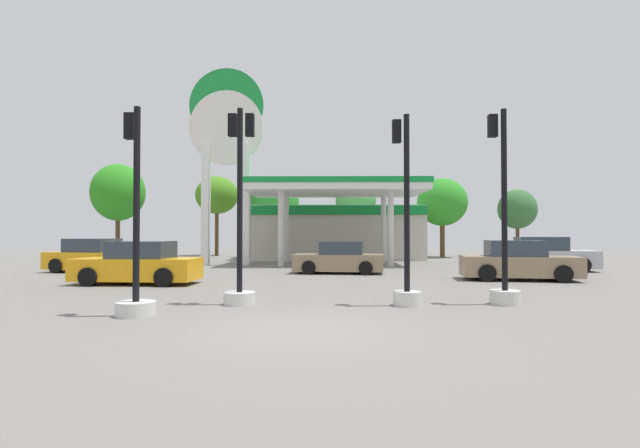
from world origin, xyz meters
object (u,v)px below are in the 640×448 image
(car_4, at_px, (544,255))
(traffic_signal_2, at_px, (240,238))
(traffic_signal_0, at_px, (503,250))
(tree_1, at_px, (217,195))
(car_0, at_px, (339,259))
(tree_4, at_px, (442,202))
(traffic_signal_3, at_px, (406,248))
(tree_0, at_px, (118,193))
(traffic_signal_1, at_px, (135,263))
(tree_3, at_px, (356,201))
(station_pole_sign, at_px, (226,141))
(car_1, at_px, (95,257))
(tree_2, at_px, (274,201))
(car_3, at_px, (138,265))
(car_2, at_px, (518,262))
(tree_5, at_px, (517,209))

(car_4, height_order, traffic_signal_2, traffic_signal_2)
(traffic_signal_0, xyz_separation_m, tree_1, (-13.15, 25.88, 3.42))
(traffic_signal_2, distance_m, tree_1, 26.98)
(car_0, height_order, tree_4, tree_4)
(traffic_signal_3, relative_size, tree_0, 0.64)
(traffic_signal_1, distance_m, tree_3, 27.84)
(traffic_signal_3, distance_m, tree_3, 25.55)
(car_0, bearing_deg, traffic_signal_0, -67.09)
(station_pole_sign, bearing_deg, tree_1, 105.50)
(car_0, xyz_separation_m, tree_4, (7.93, 14.38, 3.41))
(traffic_signal_2, bearing_deg, tree_3, 80.23)
(car_1, relative_size, traffic_signal_0, 0.93)
(car_1, bearing_deg, traffic_signal_2, -49.28)
(traffic_signal_1, bearing_deg, car_0, 67.10)
(tree_2, bearing_deg, car_0, -72.49)
(tree_4, bearing_deg, car_4, -82.12)
(car_4, height_order, tree_4, tree_4)
(car_3, xyz_separation_m, traffic_signal_1, (2.47, -6.38, 0.46))
(car_2, distance_m, tree_5, 21.05)
(traffic_signal_1, bearing_deg, traffic_signal_0, 11.92)
(car_0, height_order, tree_5, tree_5)
(car_2, relative_size, tree_4, 0.76)
(tree_3, bearing_deg, tree_4, -14.40)
(car_3, distance_m, tree_4, 24.41)
(traffic_signal_0, relative_size, traffic_signal_2, 1.00)
(car_2, height_order, traffic_signal_0, traffic_signal_0)
(tree_5, bearing_deg, car_4, -107.16)
(car_4, xyz_separation_m, traffic_signal_2, (-12.37, -10.95, 0.93))
(car_3, height_order, traffic_signal_0, traffic_signal_0)
(car_0, xyz_separation_m, tree_3, (1.66, 15.99, 3.62))
(traffic_signal_1, xyz_separation_m, traffic_signal_3, (6.03, 1.55, 0.26))
(car_2, distance_m, tree_4, 17.69)
(tree_2, xyz_separation_m, tree_5, (18.67, 2.46, -0.52))
(car_4, distance_m, tree_1, 24.53)
(traffic_signal_1, bearing_deg, tree_4, 63.63)
(tree_1, relative_size, tree_5, 1.21)
(car_3, bearing_deg, tree_2, 81.83)
(car_2, bearing_deg, traffic_signal_3, -129.18)
(car_2, height_order, traffic_signal_1, traffic_signal_1)
(traffic_signal_0, height_order, tree_1, tree_1)
(traffic_signal_3, distance_m, tree_4, 24.80)
(traffic_signal_2, bearing_deg, tree_4, 65.80)
(car_4, height_order, tree_5, tree_5)
(car_1, distance_m, tree_5, 30.08)
(car_3, height_order, tree_0, tree_0)
(tree_4, bearing_deg, car_0, -118.88)
(tree_3, bearing_deg, car_1, -129.35)
(station_pole_sign, distance_m, traffic_signal_3, 17.55)
(car_0, bearing_deg, car_1, 177.52)
(car_1, height_order, tree_3, tree_3)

